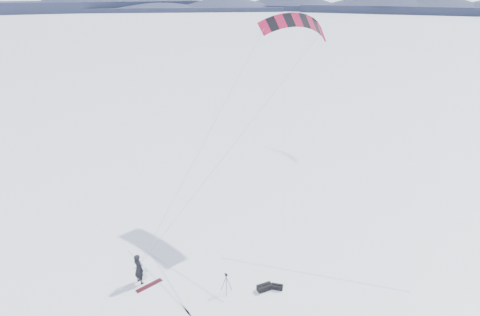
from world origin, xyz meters
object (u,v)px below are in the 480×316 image
snowboard (149,285)px  tripod (226,280)px  gear_bag_a (265,287)px  gear_bag_b (277,287)px  snowkiter (140,282)px

snowboard → tripod: (3.64, -2.62, 0.78)m
snowboard → gear_bag_a: 6.63m
gear_bag_a → gear_bag_b: 0.72m
snowkiter → gear_bag_b: bearing=-144.3°
snowkiter → snowboard: snowkiter is taller
snowboard → tripod: bearing=-47.3°
snowkiter → gear_bag_a: size_ratio=2.19×
gear_bag_a → snowkiter: bearing=150.3°
snowkiter → gear_bag_b: snowkiter is taller
snowkiter → gear_bag_a: snowkiter is taller
snowkiter → tripod: tripod is taller
gear_bag_a → gear_bag_b: gear_bag_a is taller
gear_bag_b → tripod: bearing=-161.6°
snowkiter → tripod: 5.16m
snowboard → gear_bag_b: size_ratio=2.25×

